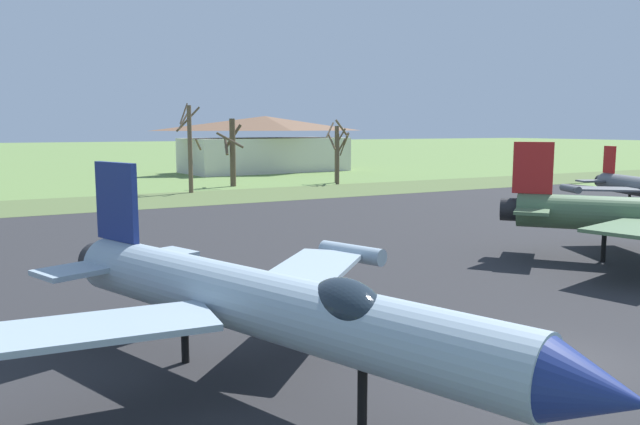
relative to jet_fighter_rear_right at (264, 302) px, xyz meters
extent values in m
plane|color=#607F42|center=(8.32, -2.14, -2.34)|extent=(600.00, 600.00, 0.00)
cube|color=#28282B|center=(8.32, 12.38, -2.31)|extent=(91.48, 48.37, 0.05)
cube|color=#536538|center=(8.32, 42.56, -2.31)|extent=(151.48, 12.00, 0.06)
cylinder|color=black|center=(39.64, 21.11, -0.25)|extent=(1.24, 1.12, 1.02)
cube|color=#565B60|center=(34.84, 17.34, -0.36)|extent=(5.32, 5.14, 0.14)
cylinder|color=#565B60|center=(32.80, 18.60, -0.36)|extent=(1.36, 2.36, 0.54)
cube|color=red|center=(39.35, 20.36, 1.58)|extent=(0.70, 1.43, 2.21)
cube|color=#565B60|center=(37.96, 20.74, -0.15)|extent=(2.62, 2.10, 0.14)
cube|color=#565B60|center=(40.62, 19.68, -0.15)|extent=(2.62, 2.10, 0.14)
cylinder|color=black|center=(38.24, 17.56, -1.66)|extent=(0.19, 0.19, 1.36)
cylinder|color=black|center=(17.59, 9.57, 0.06)|extent=(1.49, 1.46, 1.17)
cube|color=#4C6B47|center=(18.59, 3.13, -0.07)|extent=(5.68, 4.13, 0.16)
cube|color=#4C6B47|center=(23.78, 7.51, -0.07)|extent=(4.79, 5.89, 0.16)
cube|color=#B21E1E|center=(18.24, 8.81, 2.17)|extent=(1.38, 1.58, 2.55)
cube|color=#4C6B47|center=(17.24, 7.81, 0.19)|extent=(2.64, 2.57, 0.16)
cube|color=#4C6B47|center=(19.39, 9.62, 0.19)|extent=(2.64, 2.57, 0.16)
cylinder|color=black|center=(20.43, 6.21, -1.56)|extent=(0.22, 0.22, 1.56)
cylinder|color=#8EA3B2|center=(-0.03, 0.08, -0.05)|extent=(6.39, 13.53, 1.60)
cone|color=navy|center=(2.70, -7.15, -0.05)|extent=(1.94, 2.02, 1.47)
cylinder|color=black|center=(-2.59, 6.86, -0.05)|extent=(1.36, 1.22, 1.12)
ellipsoid|color=#19232D|center=(0.89, -2.37, 0.39)|extent=(1.22, 2.30, 1.15)
cube|color=#8EA3B2|center=(-4.18, 0.45, -0.17)|extent=(6.06, 2.63, 0.15)
cube|color=#8EA3B2|center=(2.84, 3.09, -0.17)|extent=(5.66, 5.75, 0.15)
cylinder|color=#8EA3B2|center=(5.36, 4.79, -0.17)|extent=(1.46, 2.60, 0.60)
cube|color=navy|center=(-2.23, 5.91, 1.93)|extent=(0.88, 1.93, 2.36)
cube|color=#8EA3B2|center=(-3.51, 5.38, 0.07)|extent=(2.52, 2.15, 0.15)
cube|color=#8EA3B2|center=(-0.92, 6.35, 0.07)|extent=(2.52, 2.15, 0.15)
cylinder|color=black|center=(1.05, -2.77, -1.59)|extent=(0.21, 0.21, 1.49)
cylinder|color=black|center=(-1.11, 2.93, -1.59)|extent=(0.21, 0.21, 1.49)
cylinder|color=brown|center=(12.48, 47.51, 2.01)|extent=(0.44, 0.44, 8.69)
cylinder|color=brown|center=(13.18, 47.06, 2.53)|extent=(1.14, 1.60, 1.23)
cylinder|color=brown|center=(12.09, 48.00, 5.55)|extent=(1.18, 0.98, 2.08)
cylinder|color=brown|center=(12.08, 48.12, 4.86)|extent=(1.40, 1.00, 1.79)
cylinder|color=brown|center=(12.69, 48.65, 5.00)|extent=(2.46, 0.65, 2.56)
cylinder|color=brown|center=(18.85, 52.63, 1.42)|extent=(0.64, 0.64, 7.51)
cylinder|color=brown|center=(18.11, 51.39, 2.82)|extent=(2.71, 1.77, 1.81)
cylinder|color=brown|center=(19.22, 53.41, 3.20)|extent=(1.96, 1.17, 2.77)
cylinder|color=brown|center=(18.15, 52.77, 2.19)|extent=(0.65, 1.71, 2.08)
cylinder|color=brown|center=(30.35, 49.21, 0.57)|extent=(0.42, 0.42, 5.81)
cylinder|color=brown|center=(30.94, 49.43, 3.22)|extent=(0.66, 1.38, 1.82)
cylinder|color=brown|center=(31.16, 49.19, 2.12)|extent=(0.19, 1.74, 2.41)
cylinder|color=brown|center=(30.96, 49.35, 2.10)|extent=(0.52, 1.42, 1.76)
cylinder|color=brown|center=(31.39, 51.19, 1.02)|extent=(0.51, 0.51, 6.72)
cylinder|color=brown|center=(32.47, 50.85, 2.84)|extent=(0.98, 2.37, 1.58)
cylinder|color=brown|center=(30.64, 51.14, 2.58)|extent=(0.35, 1.70, 1.99)
cylinder|color=brown|center=(30.87, 51.92, 3.92)|extent=(1.68, 1.28, 1.81)
cylinder|color=brown|center=(31.52, 50.40, 4.20)|extent=(1.81, 0.54, 1.87)
cube|color=beige|center=(31.59, 72.97, 0.17)|extent=(24.75, 12.51, 5.01)
pyramid|color=brown|center=(31.59, 72.97, 4.82)|extent=(25.99, 13.13, 2.15)
camera|label=1|loc=(-5.68, -13.36, 4.12)|focal=35.09mm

